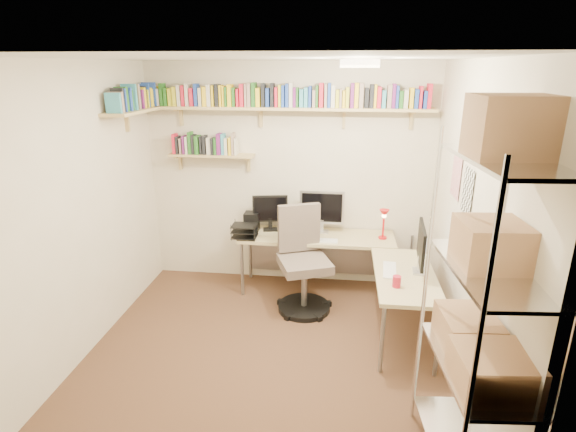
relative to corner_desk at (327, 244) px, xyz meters
name	(u,v)px	position (x,y,z in m)	size (l,w,h in m)	color
ground	(269,350)	(-0.47, -0.99, -0.65)	(3.20, 3.20, 0.00)	#4E2C21
room_shell	(267,184)	(-0.47, -0.99, 0.90)	(3.24, 3.04, 2.52)	beige
wall_shelves	(248,108)	(-0.87, 0.31, 1.38)	(3.12, 1.09, 0.79)	tan
corner_desk	(327,244)	(0.00, 0.00, 0.00)	(2.03, 1.72, 1.15)	tan
office_chair	(303,267)	(-0.24, -0.18, -0.19)	(0.63, 0.63, 1.09)	black
wire_rack	(490,278)	(0.95, -2.08, 0.69)	(0.52, 0.95, 2.31)	silver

